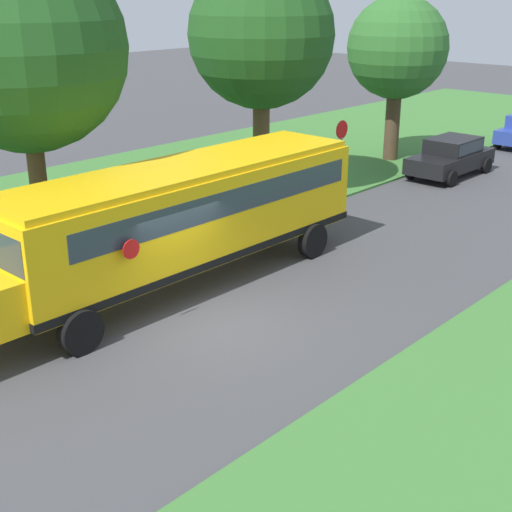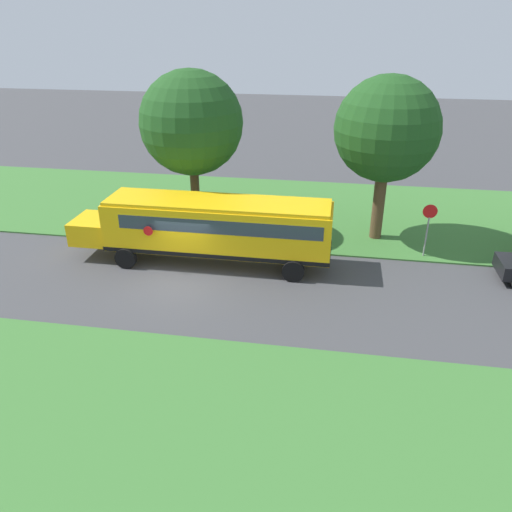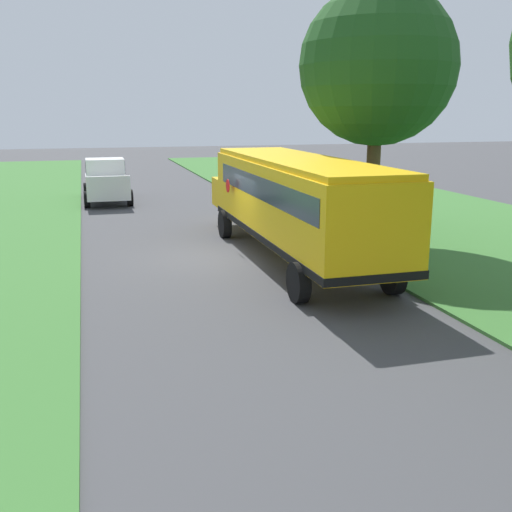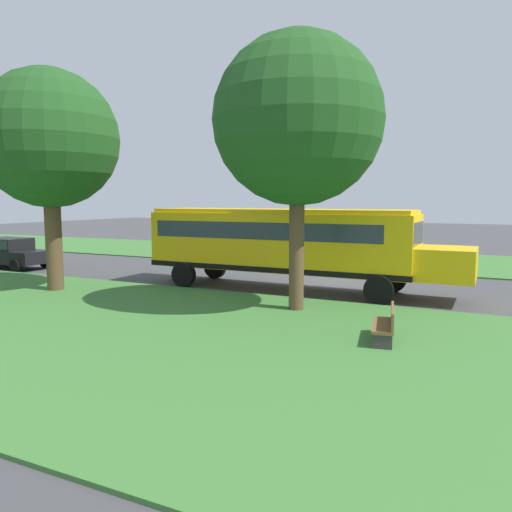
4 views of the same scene
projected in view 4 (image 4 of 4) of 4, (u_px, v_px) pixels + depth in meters
ground_plane at (329, 283)px, 21.29m from camera, size 120.00×120.00×0.00m
grass_verge at (206, 341)px, 12.34m from camera, size 12.00×80.00×0.08m
grass_far_side at (375, 259)px, 29.34m from camera, size 10.00×80.00×0.07m
school_bus at (286, 241)px, 19.47m from camera, size 2.84×12.42×3.16m
car_black_nearest at (9, 251)px, 25.75m from camera, size 2.02×4.40×1.56m
oak_tree_beside_bus at (301, 116)px, 15.14m from camera, size 5.21×5.21×8.54m
oak_tree_roadside_mid at (49, 138)px, 18.62m from camera, size 5.16×5.16×8.37m
stop_sign at (53, 241)px, 21.79m from camera, size 0.08×0.68×2.74m
park_bench at (386, 325)px, 12.19m from camera, size 1.67×0.79×0.92m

